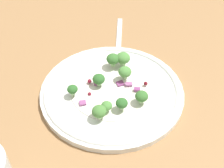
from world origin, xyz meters
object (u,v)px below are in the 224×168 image
(broccoli_floret_0, at_px, (122,103))
(broccoli_floret_2, at_px, (123,58))
(broccoli_floret_1, at_px, (99,79))
(fork, at_px, (119,41))
(plate, at_px, (112,91))

(broccoli_floret_0, relative_size, broccoli_floret_2, 0.74)
(broccoli_floret_1, relative_size, fork, 0.16)
(broccoli_floret_1, bearing_deg, fork, -65.37)
(plate, height_order, broccoli_floret_1, broccoli_floret_1)
(plate, xyz_separation_m, broccoli_floret_1, (0.03, 0.01, 0.02))
(broccoli_floret_0, distance_m, broccoli_floret_2, 0.12)
(plate, distance_m, fork, 0.18)
(plate, height_order, broccoli_floret_0, broccoli_floret_0)
(plate, xyz_separation_m, broccoli_floret_0, (-0.05, 0.03, 0.02))
(plate, bearing_deg, fork, -56.40)
(broccoli_floret_0, bearing_deg, fork, -50.79)
(broccoli_floret_2, bearing_deg, fork, -47.46)
(broccoli_floret_0, height_order, fork, broccoli_floret_0)
(broccoli_floret_1, xyz_separation_m, broccoli_floret_2, (-0.00, -0.08, 0.00))
(broccoli_floret_1, xyz_separation_m, fork, (0.07, -0.16, -0.03))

